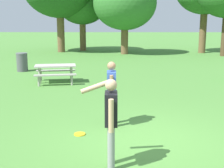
{
  "coord_description": "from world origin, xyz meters",
  "views": [
    {
      "loc": [
        -0.67,
        -6.4,
        2.65
      ],
      "look_at": [
        -0.75,
        1.37,
        1.0
      ],
      "focal_mm": 48.9,
      "sensor_mm": 36.0,
      "label": 1
    }
  ],
  "objects_px": {
    "person_catcher": "(110,117)",
    "frisbee": "(80,134)",
    "tree_broad_center": "(82,3)",
    "tree_far_right": "(125,3)",
    "person_thrower": "(112,89)",
    "picnic_table_near": "(55,70)",
    "trash_can_further_along": "(22,62)"
  },
  "relations": [
    {
      "from": "person_thrower",
      "to": "frisbee",
      "type": "xyz_separation_m",
      "value": [
        -0.74,
        -0.64,
        -0.93
      ]
    },
    {
      "from": "tree_broad_center",
      "to": "tree_far_right",
      "type": "bearing_deg",
      "value": -37.82
    },
    {
      "from": "frisbee",
      "to": "trash_can_further_along",
      "type": "height_order",
      "value": "trash_can_further_along"
    },
    {
      "from": "person_catcher",
      "to": "trash_can_further_along",
      "type": "bearing_deg",
      "value": 114.27
    },
    {
      "from": "trash_can_further_along",
      "to": "tree_far_right",
      "type": "bearing_deg",
      "value": 55.84
    },
    {
      "from": "person_thrower",
      "to": "tree_far_right",
      "type": "xyz_separation_m",
      "value": [
        0.84,
        16.52,
        2.92
      ]
    },
    {
      "from": "person_thrower",
      "to": "tree_far_right",
      "type": "height_order",
      "value": "tree_far_right"
    },
    {
      "from": "tree_far_right",
      "to": "person_catcher",
      "type": "bearing_deg",
      "value": -92.54
    },
    {
      "from": "tree_broad_center",
      "to": "tree_far_right",
      "type": "distance_m",
      "value": 4.47
    },
    {
      "from": "frisbee",
      "to": "tree_far_right",
      "type": "height_order",
      "value": "tree_far_right"
    },
    {
      "from": "trash_can_further_along",
      "to": "tree_broad_center",
      "type": "bearing_deg",
      "value": 79.41
    },
    {
      "from": "tree_broad_center",
      "to": "tree_far_right",
      "type": "xyz_separation_m",
      "value": [
        3.53,
        -2.74,
        -0.15
      ]
    },
    {
      "from": "person_catcher",
      "to": "picnic_table_near",
      "type": "distance_m",
      "value": 7.96
    },
    {
      "from": "frisbee",
      "to": "tree_broad_center",
      "type": "distance_m",
      "value": 20.39
    },
    {
      "from": "frisbee",
      "to": "picnic_table_near",
      "type": "distance_m",
      "value": 6.24
    },
    {
      "from": "trash_can_further_along",
      "to": "tree_far_right",
      "type": "distance_m",
      "value": 10.5
    },
    {
      "from": "picnic_table_near",
      "to": "trash_can_further_along",
      "type": "height_order",
      "value": "trash_can_further_along"
    },
    {
      "from": "tree_broad_center",
      "to": "tree_far_right",
      "type": "height_order",
      "value": "tree_far_right"
    },
    {
      "from": "trash_can_further_along",
      "to": "person_catcher",
      "type": "bearing_deg",
      "value": -65.73
    },
    {
      "from": "tree_broad_center",
      "to": "person_catcher",
      "type": "bearing_deg",
      "value": -82.85
    },
    {
      "from": "person_thrower",
      "to": "picnic_table_near",
      "type": "bearing_deg",
      "value": 114.53
    },
    {
      "from": "person_catcher",
      "to": "frisbee",
      "type": "xyz_separation_m",
      "value": [
        -0.75,
        1.59,
        -0.95
      ]
    },
    {
      "from": "tree_broad_center",
      "to": "trash_can_further_along",
      "type": "bearing_deg",
      "value": -100.59
    },
    {
      "from": "person_catcher",
      "to": "picnic_table_near",
      "type": "bearing_deg",
      "value": 107.86
    },
    {
      "from": "person_catcher",
      "to": "frisbee",
      "type": "distance_m",
      "value": 2.0
    },
    {
      "from": "frisbee",
      "to": "tree_broad_center",
      "type": "height_order",
      "value": "tree_broad_center"
    },
    {
      "from": "tree_far_right",
      "to": "tree_broad_center",
      "type": "bearing_deg",
      "value": 142.18
    },
    {
      "from": "picnic_table_near",
      "to": "frisbee",
      "type": "bearing_deg",
      "value": -74.18
    },
    {
      "from": "trash_can_further_along",
      "to": "tree_far_right",
      "type": "relative_size",
      "value": 0.16
    },
    {
      "from": "trash_can_further_along",
      "to": "tree_broad_center",
      "type": "distance_m",
      "value": 11.7
    },
    {
      "from": "person_catcher",
      "to": "trash_can_further_along",
      "type": "relative_size",
      "value": 1.71
    },
    {
      "from": "person_thrower",
      "to": "frisbee",
      "type": "distance_m",
      "value": 1.35
    }
  ]
}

